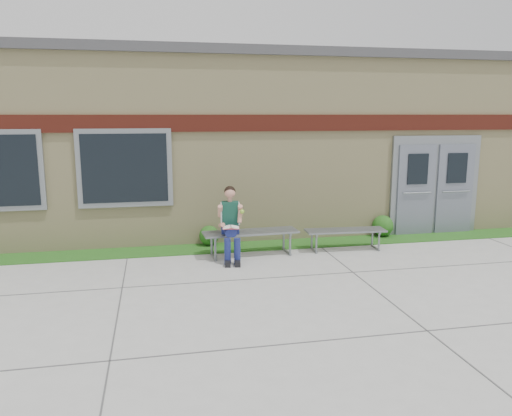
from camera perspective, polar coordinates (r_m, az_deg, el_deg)
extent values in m
plane|color=#9E9E99|center=(8.38, 5.94, -8.80)|extent=(80.00, 80.00, 0.00)
cube|color=#164512|center=(10.77, 1.78, -4.26)|extent=(16.00, 0.80, 0.02)
cube|color=beige|center=(13.76, -1.47, 7.41)|extent=(16.00, 6.00, 4.00)
cube|color=#3F3F42|center=(13.80, -1.51, 16.15)|extent=(16.20, 6.20, 0.20)
cube|color=maroon|center=(10.77, 1.40, 9.69)|extent=(16.00, 0.06, 0.35)
cube|color=slate|center=(10.55, -14.74, 4.43)|extent=(1.90, 0.08, 1.60)
cube|color=black|center=(10.51, -14.75, 4.40)|extent=(1.70, 0.04, 1.40)
cube|color=slate|center=(12.40, 19.72, 2.47)|extent=(2.20, 0.08, 2.30)
cube|color=slate|center=(12.12, 17.79, 1.94)|extent=(0.92, 0.06, 2.10)
cube|color=slate|center=(12.64, 21.75, 2.02)|extent=(0.92, 0.06, 2.10)
cube|color=slate|center=(9.93, -0.60, -2.78)|extent=(1.92, 0.62, 0.04)
cube|color=slate|center=(9.89, -4.93, -4.42)|extent=(0.07, 0.53, 0.43)
cube|color=slate|center=(10.16, 3.60, -3.98)|extent=(0.07, 0.53, 0.43)
cube|color=slate|center=(10.50, 10.18, -2.53)|extent=(1.68, 0.56, 0.03)
cube|color=slate|center=(10.33, 6.70, -3.94)|extent=(0.07, 0.46, 0.38)
cube|color=slate|center=(10.82, 13.42, -3.50)|extent=(0.07, 0.46, 0.38)
cube|color=navy|center=(9.79, -2.97, -2.39)|extent=(0.37, 0.28, 0.16)
cube|color=#103D30|center=(9.71, -2.98, -0.61)|extent=(0.35, 0.24, 0.47)
sphere|color=tan|center=(9.62, -3.00, 1.74)|extent=(0.24, 0.24, 0.21)
sphere|color=black|center=(9.64, -3.01, 1.88)|extent=(0.25, 0.25, 0.22)
cylinder|color=navy|center=(9.53, -3.46, -2.64)|extent=(0.20, 0.44, 0.15)
cylinder|color=navy|center=(9.53, -2.36, -2.62)|extent=(0.20, 0.44, 0.15)
cylinder|color=navy|center=(9.38, -3.27, -5.00)|extent=(0.12, 0.12, 0.51)
cylinder|color=navy|center=(9.39, -2.15, -4.98)|extent=(0.12, 0.12, 0.51)
cube|color=black|center=(9.37, -3.24, -6.31)|extent=(0.13, 0.27, 0.10)
cube|color=black|center=(9.37, -2.12, -6.29)|extent=(0.13, 0.27, 0.10)
cylinder|color=tan|center=(9.63, -4.11, -0.35)|extent=(0.12, 0.23, 0.27)
cylinder|color=tan|center=(9.64, -1.83, -0.31)|extent=(0.12, 0.23, 0.27)
cube|color=white|center=(9.39, -2.89, -2.20)|extent=(0.34, 0.26, 0.02)
cube|color=#DC5259|center=(9.39, -2.89, -2.27)|extent=(0.34, 0.27, 0.01)
sphere|color=#8BC635|center=(9.50, -1.60, -0.41)|extent=(0.09, 0.09, 0.09)
sphere|color=#164512|center=(10.74, -5.38, -3.13)|extent=(0.42, 0.42, 0.42)
sphere|color=#164512|center=(11.83, 14.29, -1.97)|extent=(0.48, 0.48, 0.48)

